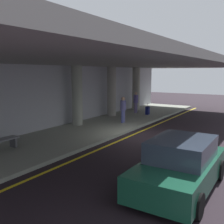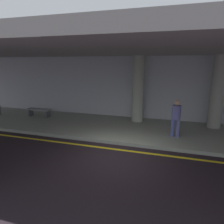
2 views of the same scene
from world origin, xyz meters
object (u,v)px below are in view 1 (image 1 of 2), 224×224
suitcase_upright_primary (147,111)px  support_column_center (136,89)px  car_dark_green (180,166)px  support_column_far_left (77,96)px  traveler_with_luggage (123,108)px  bench_metal (1,142)px  person_waiting_for_ride (136,101)px  support_column_left_mid (112,92)px

suitcase_upright_primary → support_column_center: bearing=55.9°
car_dark_green → suitcase_upright_primary: size_ratio=4.56×
support_column_far_left → support_column_center: (8.00, 0.00, 0.00)m
traveler_with_luggage → suitcase_upright_primary: bearing=-178.1°
suitcase_upright_primary → bench_metal: 12.09m
suitcase_upright_primary → support_column_far_left: bearing=171.9°
support_column_far_left → support_column_center: 8.00m
support_column_center → suitcase_upright_primary: 3.23m
car_dark_green → support_column_far_left: bearing=54.2°
support_column_center → person_waiting_for_ride: size_ratio=2.17×
support_column_far_left → support_column_left_mid: size_ratio=1.00×
support_column_center → car_dark_green: bearing=-148.4°
traveler_with_luggage → suitcase_upright_primary: size_ratio=1.87×
support_column_left_mid → person_waiting_for_ride: bearing=-20.5°
car_dark_green → bench_metal: 7.44m
traveler_with_luggage → person_waiting_for_ride: bearing=-162.6°
traveler_with_luggage → bench_metal: size_ratio=1.05×
suitcase_upright_primary → traveler_with_luggage: bearing=-168.8°
support_column_left_mid → traveler_with_luggage: support_column_left_mid is taller
support_column_far_left → person_waiting_for_ride: bearing=-7.8°
support_column_left_mid → traveler_with_luggage: 2.94m
support_column_left_mid → person_waiting_for_ride: 2.60m
support_column_left_mid → support_column_far_left: bearing=180.0°
person_waiting_for_ride → support_column_far_left: bearing=-62.9°
car_dark_green → bench_metal: bearing=92.4°
support_column_left_mid → traveler_with_luggage: bearing=-132.6°
car_dark_green → person_waiting_for_ride: 13.81m
support_column_far_left → suitcase_upright_primary: support_column_far_left is taller
car_dark_green → traveler_with_luggage: (7.48, 6.16, 0.40)m
support_column_far_left → car_dark_green: bearing=-123.2°
person_waiting_for_ride → suitcase_upright_primary: size_ratio=1.87×
support_column_center → bench_metal: 14.13m
person_waiting_for_ride → suitcase_upright_primary: (-0.31, -1.17, -0.65)m
car_dark_green → suitcase_upright_primary: (11.37, 6.20, -0.25)m
suitcase_upright_primary → support_column_left_mid: bearing=145.1°
traveler_with_luggage → bench_metal: traveler_with_luggage is taller
support_column_center → support_column_left_mid: bearing=180.0°
support_column_far_left → car_dark_green: support_column_far_left is taller
support_column_far_left → support_column_center: same height
car_dark_green → person_waiting_for_ride: bearing=29.6°
support_column_far_left → car_dark_green: (-5.38, -8.22, -1.26)m
car_dark_green → bench_metal: car_dark_green is taller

